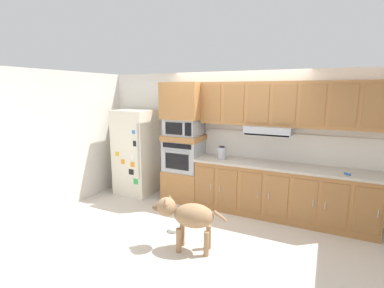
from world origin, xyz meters
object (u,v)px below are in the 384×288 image
object	(u,v)px
microwave	(184,127)
electric_kettle	(222,153)
refrigerator	(136,152)
screwdriver	(348,174)
dog	(187,215)
built_in_oven	(184,155)
dog_food_bowl	(175,229)

from	to	relation	value
microwave	electric_kettle	distance (m)	0.91
refrigerator	screwdriver	world-z (taller)	refrigerator
electric_kettle	dog	distance (m)	1.66
built_in_oven	electric_kettle	distance (m)	0.81
screwdriver	dog	world-z (taller)	screwdriver
refrigerator	microwave	bearing A→B (deg)	3.50
screwdriver	dog_food_bowl	size ratio (longest dim) A/B	0.84
built_in_oven	microwave	size ratio (longest dim) A/B	1.09
electric_kettle	dog_food_bowl	bearing A→B (deg)	-104.77
built_in_oven	dog	world-z (taller)	built_in_oven
refrigerator	microwave	world-z (taller)	refrigerator
refrigerator	dog	bearing A→B (deg)	-37.80
refrigerator	built_in_oven	size ratio (longest dim) A/B	2.51
electric_kettle	screwdriver	bearing A→B (deg)	-2.90
microwave	dog_food_bowl	xyz separation A→B (m)	(0.48, -1.25, -1.43)
screwdriver	dog_food_bowl	world-z (taller)	screwdriver
screwdriver	dog	size ratio (longest dim) A/B	0.16
built_in_oven	screwdriver	bearing A→B (deg)	-3.04
dog_food_bowl	screwdriver	bearing A→B (deg)	25.19
dog_food_bowl	refrigerator	bearing A→B (deg)	143.46
microwave	dog_food_bowl	distance (m)	1.96
built_in_oven	microwave	xyz separation A→B (m)	(0.00, -0.00, 0.56)
refrigerator	built_in_oven	world-z (taller)	refrigerator
built_in_oven	microwave	distance (m)	0.56
built_in_oven	microwave	world-z (taller)	microwave
screwdriver	microwave	bearing A→B (deg)	176.96
screwdriver	dog	distance (m)	2.46
screwdriver	electric_kettle	xyz separation A→B (m)	(-2.02, 0.10, 0.10)
refrigerator	microwave	size ratio (longest dim) A/B	2.73
built_in_oven	electric_kettle	xyz separation A→B (m)	(0.80, -0.05, 0.13)
refrigerator	dog	world-z (taller)	refrigerator
built_in_oven	dog_food_bowl	xyz separation A→B (m)	(0.48, -1.25, -0.87)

